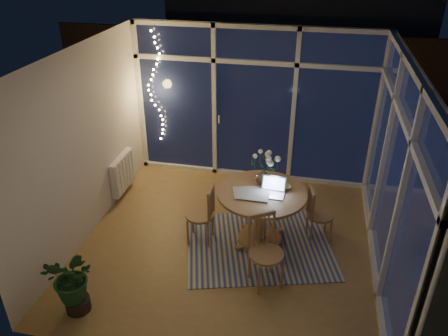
{
  "coord_description": "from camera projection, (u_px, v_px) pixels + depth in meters",
  "views": [
    {
      "loc": [
        0.94,
        -4.75,
        3.84
      ],
      "look_at": [
        -0.13,
        0.25,
        1.04
      ],
      "focal_mm": 35.0,
      "sensor_mm": 36.0,
      "label": 1
    }
  ],
  "objects": [
    {
      "name": "potted_plant",
      "position": [
        74.0,
        284.0,
        4.84
      ],
      "size": [
        0.64,
        0.59,
        0.76
      ],
      "primitive_type": "imported",
      "rotation": [
        0.0,
        0.0,
        -0.26
      ],
      "color": "#17411E",
      "rests_on": "floor"
    },
    {
      "name": "wall_front",
      "position": [
        184.0,
        266.0,
        3.75
      ],
      "size": [
        4.0,
        0.04,
        2.6
      ],
      "primitive_type": "cube",
      "color": "beige",
      "rests_on": "floor"
    },
    {
      "name": "flower_vase",
      "position": [
        263.0,
        177.0,
        5.87
      ],
      "size": [
        0.25,
        0.25,
        0.21
      ],
      "primitive_type": "imported",
      "rotation": [
        0.0,
        0.0,
        0.28
      ],
      "color": "silver",
      "rests_on": "dining_table"
    },
    {
      "name": "wall_right",
      "position": [
        397.0,
        177.0,
        5.1
      ],
      "size": [
        0.04,
        4.0,
        2.6
      ],
      "primitive_type": "cube",
      "color": "beige",
      "rests_on": "floor"
    },
    {
      "name": "chair_right",
      "position": [
        320.0,
        214.0,
        5.98
      ],
      "size": [
        0.47,
        0.47,
        0.84
      ],
      "primitive_type": "cube",
      "rotation": [
        0.0,
        0.0,
        1.82
      ],
      "color": "#986D44",
      "rests_on": "floor"
    },
    {
      "name": "rug",
      "position": [
        258.0,
        245.0,
        6.04
      ],
      "size": [
        2.32,
        2.05,
        0.01
      ],
      "primitive_type": "cube",
      "rotation": [
        0.0,
        0.0,
        0.28
      ],
      "color": "beige",
      "rests_on": "floor"
    },
    {
      "name": "wall_back",
      "position": [
        254.0,
        105.0,
        7.18
      ],
      "size": [
        4.0,
        0.04,
        2.6
      ],
      "primitive_type": "cube",
      "color": "beige",
      "rests_on": "floor"
    },
    {
      "name": "garden_fence",
      "position": [
        275.0,
        70.0,
        10.38
      ],
      "size": [
        11.0,
        0.08,
        1.8
      ],
      "primitive_type": "cube",
      "color": "#3D2016",
      "rests_on": "ground"
    },
    {
      "name": "ceiling",
      "position": [
        231.0,
        57.0,
        4.84
      ],
      "size": [
        4.0,
        4.0,
        0.0
      ],
      "primitive_type": "plane",
      "color": "white",
      "rests_on": "wall_back"
    },
    {
      "name": "window_wall_back",
      "position": [
        253.0,
        106.0,
        7.15
      ],
      "size": [
        4.0,
        0.1,
        2.6
      ],
      "primitive_type": "cube",
      "color": "white",
      "rests_on": "floor"
    },
    {
      "name": "bowl",
      "position": [
        286.0,
        187.0,
        5.81
      ],
      "size": [
        0.19,
        0.19,
        0.04
      ],
      "primitive_type": "imported",
      "rotation": [
        0.0,
        0.0,
        0.28
      ],
      "color": "silver",
      "rests_on": "dining_table"
    },
    {
      "name": "garden_patio",
      "position": [
        292.0,
        117.0,
        10.32
      ],
      "size": [
        12.0,
        6.0,
        0.1
      ],
      "primitive_type": "cube",
      "color": "black",
      "rests_on": "ground"
    },
    {
      "name": "laptop",
      "position": [
        272.0,
        187.0,
        5.61
      ],
      "size": [
        0.34,
        0.3,
        0.23
      ],
      "primitive_type": null,
      "rotation": [
        0.0,
        0.0,
        -0.08
      ],
      "color": "#B7B8BC",
      "rests_on": "dining_table"
    },
    {
      "name": "floor",
      "position": [
        229.0,
        243.0,
        6.09
      ],
      "size": [
        4.0,
        4.0,
        0.0
      ],
      "primitive_type": "plane",
      "color": "olive",
      "rests_on": "ground"
    },
    {
      "name": "wall_left",
      "position": [
        83.0,
        146.0,
        5.84
      ],
      "size": [
        0.04,
        4.0,
        2.6
      ],
      "primitive_type": "cube",
      "color": "beige",
      "rests_on": "floor"
    },
    {
      "name": "window_wall_right",
      "position": [
        394.0,
        177.0,
        5.11
      ],
      "size": [
        0.1,
        4.0,
        2.6
      ],
      "primitive_type": "cube",
      "color": "white",
      "rests_on": "floor"
    },
    {
      "name": "chair_front",
      "position": [
        267.0,
        253.0,
        5.17
      ],
      "size": [
        0.61,
        0.61,
        0.95
      ],
      "primitive_type": "cube",
      "rotation": [
        0.0,
        0.0,
        0.56
      ],
      "color": "#986D44",
      "rests_on": "floor"
    },
    {
      "name": "radiator",
      "position": [
        123.0,
        173.0,
        7.03
      ],
      "size": [
        0.1,
        0.7,
        0.58
      ],
      "primitive_type": "cube",
      "color": "white",
      "rests_on": "wall_left"
    },
    {
      "name": "garden_shrubs",
      "position": [
        224.0,
        118.0,
        8.94
      ],
      "size": [
        0.9,
        0.9,
        0.9
      ],
      "primitive_type": "sphere",
      "color": "black",
      "rests_on": "ground"
    },
    {
      "name": "fairy_lights",
      "position": [
        155.0,
        88.0,
        7.28
      ],
      "size": [
        0.24,
        0.1,
        1.85
      ],
      "primitive_type": null,
      "color": "#EDB15F",
      "rests_on": "window_wall_back"
    },
    {
      "name": "chair_left",
      "position": [
        200.0,
        214.0,
        5.93
      ],
      "size": [
        0.42,
        0.42,
        0.89
      ],
      "primitive_type": "cube",
      "rotation": [
        0.0,
        0.0,
        -1.56
      ],
      "color": "#986D44",
      "rests_on": "floor"
    },
    {
      "name": "phone",
      "position": [
        262.0,
        195.0,
        5.65
      ],
      "size": [
        0.11,
        0.1,
        0.01
      ],
      "primitive_type": "cube",
      "rotation": [
        0.0,
        0.0,
        0.61
      ],
      "color": "black",
      "rests_on": "dining_table"
    },
    {
      "name": "newspapers",
      "position": [
        251.0,
        193.0,
        5.69
      ],
      "size": [
        0.47,
        0.4,
        0.02
      ],
      "primitive_type": "cube",
      "rotation": [
        0.0,
        0.0,
        0.24
      ],
      "color": "silver",
      "rests_on": "dining_table"
    },
    {
      "name": "dining_table",
      "position": [
        261.0,
        217.0,
        5.93
      ],
      "size": [
        1.47,
        1.47,
        0.81
      ],
      "primitive_type": "cylinder",
      "rotation": [
        0.0,
        0.0,
        0.28
      ],
      "color": "#986D44",
      "rests_on": "floor"
    }
  ]
}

